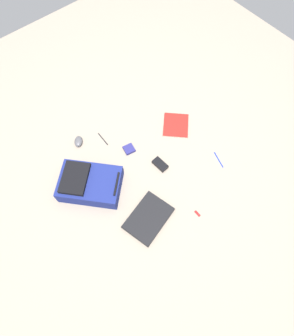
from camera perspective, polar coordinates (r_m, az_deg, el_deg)
ground_plane at (r=2.25m, az=-0.38°, el=0.17°), size 4.15×4.15×0.00m
backpack at (r=2.15m, az=-11.59°, el=-3.12°), size 0.53×0.54×0.17m
laptop at (r=2.09m, az=0.28°, el=-10.06°), size 0.39×0.32×0.03m
book_comic at (r=2.45m, az=5.85°, el=8.58°), size 0.32×0.32×0.02m
computer_mouse at (r=2.40m, az=-13.69°, el=5.24°), size 0.11×0.12×0.04m
power_brick at (r=2.24m, az=2.67°, el=0.73°), size 0.08×0.13×0.03m
pen_black at (r=2.40m, az=-8.91°, el=5.86°), size 0.01×0.14×0.01m
pen_blue at (r=2.35m, az=14.32°, el=1.66°), size 0.05×0.14×0.01m
earbud_pouch at (r=2.32m, az=-3.56°, el=3.91°), size 0.10×0.10×0.02m
usb_stick at (r=2.14m, az=10.17°, el=-9.04°), size 0.02×0.05×0.01m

